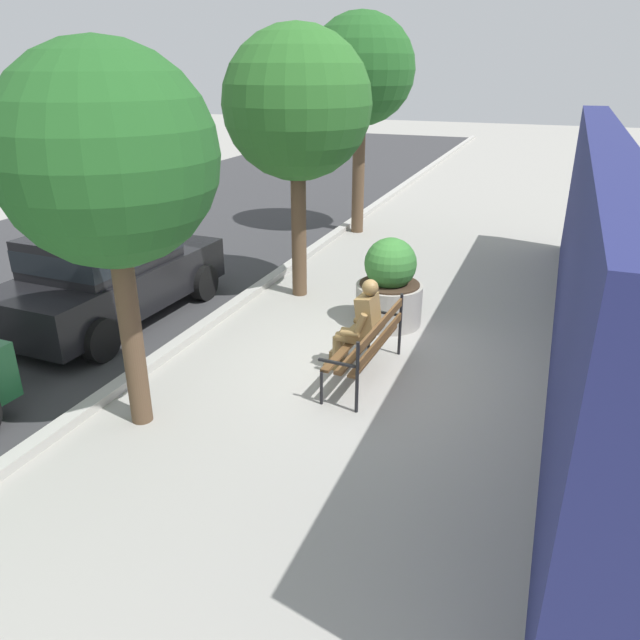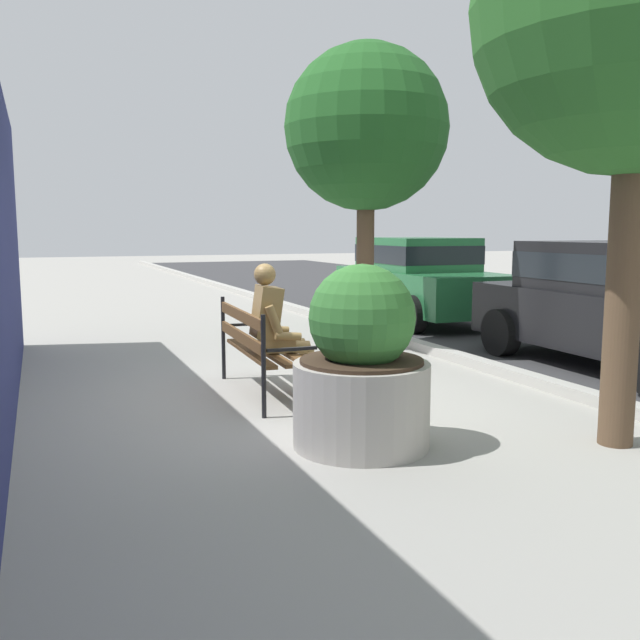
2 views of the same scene
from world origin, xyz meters
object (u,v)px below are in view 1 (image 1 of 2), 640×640
concrete_planter (389,287)px  parked_car_black (110,272)px  bronze_statue_seated (358,327)px  street_tree_near_bench (108,159)px  street_tree_down_street (297,106)px  park_bench (369,342)px  street_tree_far_corner (361,71)px

concrete_planter → parked_car_black: 4.55m
bronze_statue_seated → street_tree_near_bench: street_tree_near_bench is taller
street_tree_down_street → park_bench: bearing=-141.1°
park_bench → concrete_planter: bearing=7.7°
concrete_planter → street_tree_down_street: street_tree_down_street is taller
street_tree_near_bench → street_tree_far_corner: (9.40, 0.37, 0.73)m
park_bench → parked_car_black: bearing=84.7°
park_bench → concrete_planter: 1.96m
bronze_statue_seated → concrete_planter: 1.77m
park_bench → concrete_planter: concrete_planter is taller
street_tree_near_bench → street_tree_down_street: (4.67, -0.06, 0.25)m
street_tree_far_corner → park_bench: bearing=-160.7°
street_tree_far_corner → parked_car_black: bearing=164.3°
park_bench → parked_car_black: (0.42, 4.55, 0.30)m
park_bench → parked_car_black: size_ratio=0.44×
concrete_planter → parked_car_black: parked_car_black is taller
concrete_planter → street_tree_far_corner: size_ratio=0.28×
bronze_statue_seated → street_tree_down_street: bearing=37.8°
street_tree_far_corner → parked_car_black: 7.83m
street_tree_near_bench → street_tree_down_street: bearing=-0.7°
street_tree_down_street → concrete_planter: bearing=-111.2°
street_tree_far_corner → parked_car_black: street_tree_far_corner is taller
concrete_planter → street_tree_near_bench: street_tree_near_bench is taller
bronze_statue_seated → street_tree_far_corner: street_tree_far_corner is taller
concrete_planter → parked_car_black: (-1.52, 4.29, 0.21)m
bronze_statue_seated → parked_car_black: bearing=86.6°
street_tree_near_bench → street_tree_down_street: size_ratio=0.92×
street_tree_down_street → parked_car_black: (-2.26, 2.39, -2.48)m
concrete_planter → parked_car_black: bearing=109.5°
park_bench → parked_car_black: parked_car_black is taller
bronze_statue_seated → parked_car_black: (0.26, 4.34, 0.17)m
concrete_planter → street_tree_near_bench: 5.03m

